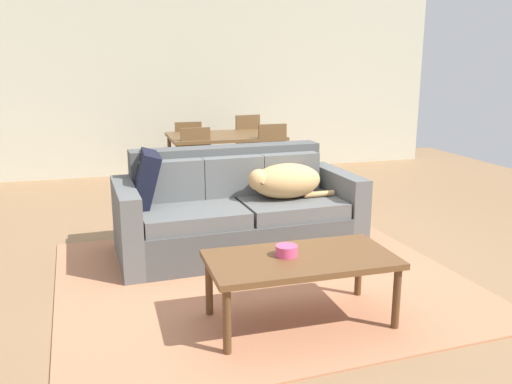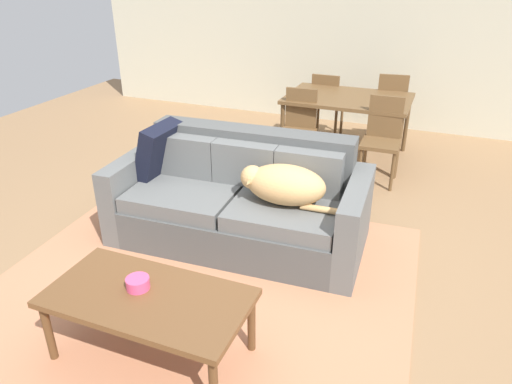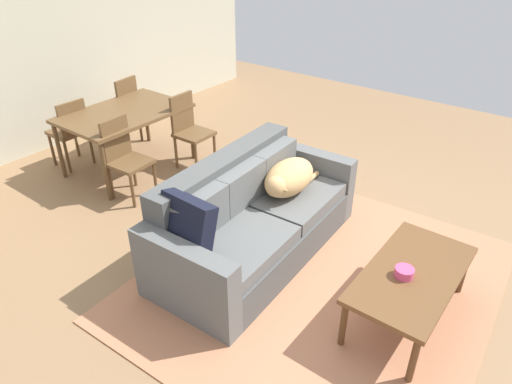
% 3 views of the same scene
% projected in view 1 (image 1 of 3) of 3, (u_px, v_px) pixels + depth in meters
% --- Properties ---
extents(ground_plane, '(10.00, 10.00, 0.00)m').
position_uv_depth(ground_plane, '(263.00, 260.00, 4.61)').
color(ground_plane, '#936F4B').
extents(back_partition, '(8.00, 0.12, 2.70)m').
position_uv_depth(back_partition, '(185.00, 83.00, 8.01)').
color(back_partition, beige).
rests_on(back_partition, ground).
extents(area_rug, '(3.17, 2.85, 0.01)m').
position_uv_depth(area_rug, '(260.00, 279.00, 4.19)').
color(area_rug, '#BC7955').
rests_on(area_rug, ground).
extents(couch, '(2.15, 1.06, 0.90)m').
position_uv_depth(couch, '(237.00, 212.00, 4.80)').
color(couch, '#4D4E4D').
rests_on(couch, ground).
extents(dog_on_left_cushion, '(0.79, 0.40, 0.31)m').
position_uv_depth(dog_on_left_cushion, '(284.00, 181.00, 4.74)').
color(dog_on_left_cushion, tan).
rests_on(dog_on_left_cushion, couch).
extents(throw_pillow_by_left_arm, '(0.28, 0.48, 0.50)m').
position_uv_depth(throw_pillow_by_left_arm, '(145.00, 180.00, 4.52)').
color(throw_pillow_by_left_arm, black).
rests_on(throw_pillow_by_left_arm, couch).
extents(coffee_table, '(1.20, 0.62, 0.46)m').
position_uv_depth(coffee_table, '(301.00, 264.00, 3.42)').
color(coffee_table, brown).
rests_on(coffee_table, ground).
extents(bowl_on_coffee_table, '(0.14, 0.14, 0.07)m').
position_uv_depth(bowl_on_coffee_table, '(286.00, 251.00, 3.41)').
color(bowl_on_coffee_table, '#EA4C7F').
rests_on(bowl_on_coffee_table, coffee_table).
extents(dining_table, '(1.43, 0.98, 0.74)m').
position_uv_depth(dining_table, '(225.00, 139.00, 6.93)').
color(dining_table, brown).
rests_on(dining_table, ground).
extents(dining_chair_near_left, '(0.42, 0.42, 0.90)m').
position_uv_depth(dining_chair_near_left, '(198.00, 163.00, 6.37)').
color(dining_chair_near_left, brown).
rests_on(dining_chair_near_left, ground).
extents(dining_chair_near_right, '(0.41, 0.41, 0.92)m').
position_uv_depth(dining_chair_near_right, '(275.00, 158.00, 6.58)').
color(dining_chair_near_right, brown).
rests_on(dining_chair_near_right, ground).
extents(dining_chair_far_left, '(0.41, 0.41, 0.87)m').
position_uv_depth(dining_chair_far_left, '(188.00, 148.00, 7.40)').
color(dining_chair_far_left, brown).
rests_on(dining_chair_far_left, ground).
extents(dining_chair_far_right, '(0.45, 0.45, 0.94)m').
position_uv_depth(dining_chair_far_right, '(245.00, 144.00, 7.64)').
color(dining_chair_far_right, brown).
rests_on(dining_chair_far_right, ground).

